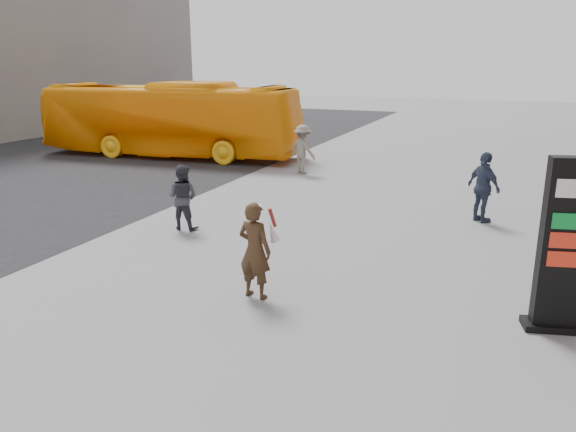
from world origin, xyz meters
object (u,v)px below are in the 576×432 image
at_px(woman, 255,249).
at_px(pedestrian_b, 303,149).
at_px(bus, 170,119).
at_px(info_pylon, 562,246).
at_px(pedestrian_a, 183,197).
at_px(pedestrian_c, 484,187).

height_order(woman, pedestrian_b, pedestrian_b).
bearing_deg(pedestrian_b, bus, 13.68).
height_order(info_pylon, woman, info_pylon).
height_order(pedestrian_a, pedestrian_c, pedestrian_c).
distance_m(woman, bus, 14.74).
xyz_separation_m(bus, pedestrian_b, (6.23, -1.30, -0.65)).
height_order(info_pylon, bus, bus).
bearing_deg(pedestrian_c, pedestrian_a, 70.42).
distance_m(bus, pedestrian_b, 6.40).
relative_size(woman, pedestrian_c, 0.95).
distance_m(info_pylon, bus, 17.59).
distance_m(woman, pedestrian_b, 10.60).
distance_m(pedestrian_b, pedestrian_c, 7.38).
xyz_separation_m(info_pylon, pedestrian_b, (-7.60, 9.56, -0.45)).
height_order(info_pylon, pedestrian_c, info_pylon).
xyz_separation_m(woman, pedestrian_c, (3.20, 6.17, 0.02)).
bearing_deg(pedestrian_b, pedestrian_a, 113.64).
height_order(woman, pedestrian_c, pedestrian_c).
xyz_separation_m(bus, pedestrian_c, (12.45, -5.29, -0.63)).
relative_size(pedestrian_b, pedestrian_c, 0.97).
relative_size(bus, pedestrian_c, 6.20).
relative_size(woman, pedestrian_a, 1.08).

